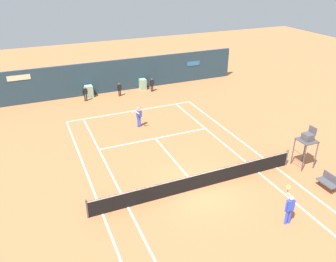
# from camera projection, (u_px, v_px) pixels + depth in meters

# --- Properties ---
(ground_plane) EXTENTS (80.00, 80.00, 0.01)m
(ground_plane) POSITION_uv_depth(u_px,v_px,m) (193.00, 183.00, 19.03)
(ground_plane) COLOR #C67042
(tennis_net) EXTENTS (12.10, 0.10, 1.07)m
(tennis_net) POSITION_uv_depth(u_px,v_px,m) (198.00, 181.00, 18.33)
(tennis_net) COLOR #4C4C51
(tennis_net) RESTS_ON ground_plane
(sponsor_back_wall) EXTENTS (25.00, 1.02, 2.99)m
(sponsor_back_wall) POSITION_uv_depth(u_px,v_px,m) (114.00, 77.00, 31.86)
(sponsor_back_wall) COLOR #233D4C
(sponsor_back_wall) RESTS_ON ground_plane
(umpire_chair) EXTENTS (1.00, 1.00, 2.59)m
(umpire_chair) POSITION_uv_depth(u_px,v_px,m) (307.00, 140.00, 19.82)
(umpire_chair) COLOR #47474C
(umpire_chair) RESTS_ON ground_plane
(player_bench) EXTENTS (0.54, 1.11, 0.88)m
(player_bench) POSITION_uv_depth(u_px,v_px,m) (329.00, 181.00, 18.31)
(player_bench) COLOR #38383D
(player_bench) RESTS_ON ground_plane
(player_on_baseline) EXTENTS (0.52, 0.72, 1.79)m
(player_on_baseline) POSITION_uv_depth(u_px,v_px,m) (139.00, 115.00, 25.08)
(player_on_baseline) COLOR blue
(player_on_baseline) RESTS_ON ground_plane
(player_near_side) EXTENTS (0.67, 0.66, 1.83)m
(player_near_side) POSITION_uv_depth(u_px,v_px,m) (290.00, 207.00, 15.69)
(player_near_side) COLOR blue
(player_near_side) RESTS_ON ground_plane
(ball_kid_right_post) EXTENTS (0.41, 0.20, 1.25)m
(ball_kid_right_post) POSITION_uv_depth(u_px,v_px,m) (119.00, 89.00, 31.02)
(ball_kid_right_post) COLOR black
(ball_kid_right_post) RESTS_ON ground_plane
(ball_kid_left_post) EXTENTS (0.44, 0.19, 1.33)m
(ball_kid_left_post) POSITION_uv_depth(u_px,v_px,m) (85.00, 93.00, 29.90)
(ball_kid_left_post) COLOR black
(ball_kid_left_post) RESTS_ON ground_plane
(ball_kid_centre_post) EXTENTS (0.43, 0.20, 1.29)m
(ball_kid_centre_post) POSITION_uv_depth(u_px,v_px,m) (152.00, 84.00, 32.14)
(ball_kid_centre_post) COLOR black
(ball_kid_centre_post) RESTS_ON ground_plane
(tennis_ball_near_service_line) EXTENTS (0.07, 0.07, 0.07)m
(tennis_ball_near_service_line) POSITION_uv_depth(u_px,v_px,m) (161.00, 112.00, 27.84)
(tennis_ball_near_service_line) COLOR #CCE033
(tennis_ball_near_service_line) RESTS_ON ground_plane
(tennis_ball_by_sideline) EXTENTS (0.07, 0.07, 0.07)m
(tennis_ball_by_sideline) POSITION_uv_depth(u_px,v_px,m) (116.00, 181.00, 19.11)
(tennis_ball_by_sideline) COLOR #CCE033
(tennis_ball_by_sideline) RESTS_ON ground_plane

